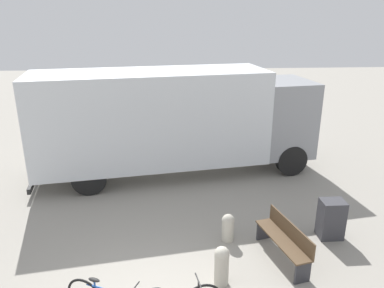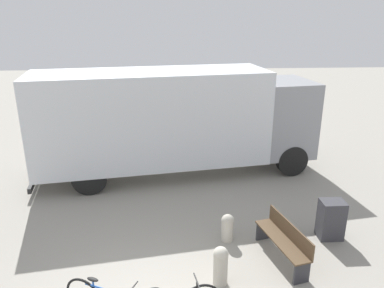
# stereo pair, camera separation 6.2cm
# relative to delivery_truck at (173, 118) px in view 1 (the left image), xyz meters

# --- Properties ---
(delivery_truck) EXTENTS (9.11, 3.45, 3.38)m
(delivery_truck) POSITION_rel_delivery_truck_xyz_m (0.00, 0.00, 0.00)
(delivery_truck) COLOR silver
(delivery_truck) RESTS_ON ground
(park_bench) EXTENTS (0.80, 1.74, 0.86)m
(park_bench) POSITION_rel_delivery_truck_xyz_m (2.26, -4.71, -1.39)
(park_bench) COLOR brown
(park_bench) RESTS_ON ground
(bollard_near_bench) EXTENTS (0.30, 0.30, 0.83)m
(bollard_near_bench) POSITION_rel_delivery_truck_xyz_m (0.79, -5.41, -1.42)
(bollard_near_bench) COLOR #B2AD9E
(bollard_near_bench) RESTS_ON ground
(bollard_far_bench) EXTENTS (0.29, 0.29, 0.67)m
(bollard_far_bench) POSITION_rel_delivery_truck_xyz_m (1.15, -3.95, -1.52)
(bollard_far_bench) COLOR #B2AD9E
(bollard_far_bench) RESTS_ON ground
(utility_box) EXTENTS (0.55, 0.43, 0.95)m
(utility_box) POSITION_rel_delivery_truck_xyz_m (3.58, -3.97, -1.40)
(utility_box) COLOR #38383D
(utility_box) RESTS_ON ground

